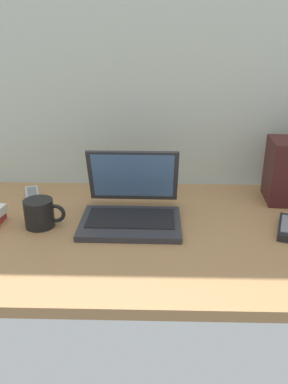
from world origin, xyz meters
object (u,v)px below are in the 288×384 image
at_px(laptop, 131,206).
at_px(remote_control_far, 33,196).
at_px(coffee_mug, 40,213).
at_px(remote_control_near, 286,227).

bearing_deg(laptop, remote_control_far, 157.66).
distance_m(coffee_mug, remote_control_far, 0.23).
bearing_deg(coffee_mug, remote_control_far, 112.94).
height_order(coffee_mug, remote_control_near, coffee_mug).
relative_size(remote_control_near, remote_control_far, 1.00).
height_order(laptop, remote_control_far, laptop).
xyz_separation_m(laptop, remote_control_far, (-0.37, 0.15, -0.03)).
bearing_deg(coffee_mug, remote_control_near, -0.79).
distance_m(laptop, coffee_mug, 0.28).
bearing_deg(coffee_mug, laptop, 11.86).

